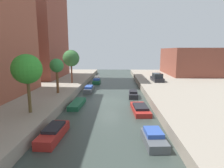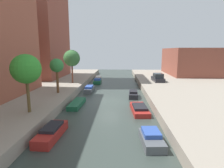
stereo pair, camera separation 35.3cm
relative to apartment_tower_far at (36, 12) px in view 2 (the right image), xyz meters
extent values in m
plane|color=#333D38|center=(16.00, -15.95, -14.49)|extent=(84.00, 84.00, 0.00)
cube|color=brown|center=(0.00, 0.00, 0.00)|extent=(10.00, 13.39, 26.99)
cube|color=brown|center=(34.00, 5.72, -10.41)|extent=(10.00, 14.45, 6.17)
cylinder|color=brown|center=(9.04, -23.51, -11.96)|extent=(0.28, 0.28, 3.07)
sphere|color=#308C2C|center=(9.04, -23.51, -9.50)|extent=(2.64, 2.64, 2.64)
cylinder|color=brown|center=(9.04, -15.44, -11.98)|extent=(0.33, 0.33, 3.04)
sphere|color=#31803C|center=(9.04, -15.44, -9.82)|extent=(1.82, 1.82, 1.82)
cylinder|color=brown|center=(9.04, -7.55, -11.84)|extent=(0.27, 0.27, 3.32)
sphere|color=#366D36|center=(9.04, -7.55, -9.19)|extent=(2.83, 2.83, 2.83)
cube|color=black|center=(24.42, -5.20, -13.14)|extent=(1.88, 4.11, 0.71)
cube|color=#1E2328|center=(24.42, -5.50, -12.39)|extent=(1.60, 2.28, 0.78)
cube|color=maroon|center=(12.16, -26.54, -14.15)|extent=(1.51, 4.04, 0.69)
cube|color=black|center=(12.16, -26.31, -13.69)|extent=(1.22, 2.24, 0.23)
cube|color=#195638|center=(12.20, -18.13, -14.23)|extent=(1.41, 4.47, 0.53)
cube|color=#4C5156|center=(12.41, -9.96, -14.18)|extent=(1.30, 4.09, 0.62)
cube|color=#2D4C9E|center=(12.41, -10.22, -13.69)|extent=(1.09, 2.25, 0.35)
cube|color=#195638|center=(12.78, -2.27, -14.18)|extent=(1.45, 3.03, 0.63)
cube|color=#2D4C9E|center=(12.78, -2.14, -13.71)|extent=(1.23, 1.67, 0.31)
cube|color=beige|center=(12.26, 4.19, -14.21)|extent=(1.33, 3.06, 0.56)
cube|color=#4C5156|center=(19.66, -27.20, -14.19)|extent=(1.58, 3.09, 0.61)
cube|color=#2D4C9E|center=(19.66, -26.92, -13.73)|extent=(1.29, 1.72, 0.31)
cube|color=maroon|center=(19.54, -20.00, -14.24)|extent=(1.89, 4.57, 0.50)
cube|color=black|center=(19.54, -20.22, -13.86)|extent=(1.52, 2.54, 0.26)
cube|color=#232328|center=(19.32, -13.65, -14.15)|extent=(1.40, 3.22, 0.68)
cube|color=black|center=(19.32, -13.66, -13.66)|extent=(1.14, 1.79, 0.30)
camera|label=1|loc=(17.01, -39.65, -7.90)|focal=29.84mm
camera|label=2|loc=(17.36, -39.64, -7.90)|focal=29.84mm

